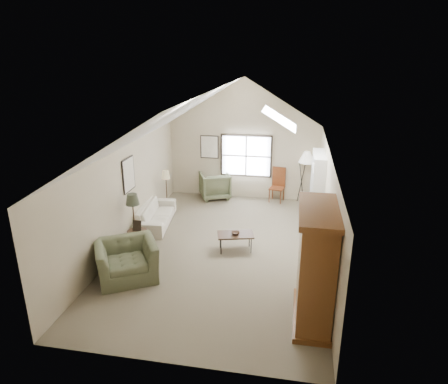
% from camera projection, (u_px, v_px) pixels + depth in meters
% --- Properties ---
extents(room_shell, '(5.01, 8.01, 4.00)m').
position_uv_depth(room_shell, '(221.00, 123.00, 9.03)').
color(room_shell, '#756A53').
rests_on(room_shell, ground).
extents(window, '(1.72, 0.08, 1.42)m').
position_uv_depth(window, '(246.00, 156.00, 13.27)').
color(window, black).
rests_on(window, room_shell).
extents(skylight, '(0.80, 1.20, 0.52)m').
position_uv_depth(skylight, '(281.00, 118.00, 9.64)').
color(skylight, white).
rests_on(skylight, room_shell).
extents(wall_art, '(1.97, 3.71, 0.88)m').
position_uv_depth(wall_art, '(170.00, 160.00, 11.64)').
color(wall_art, black).
rests_on(wall_art, room_shell).
extents(armoire, '(0.60, 1.50, 2.20)m').
position_uv_depth(armoire, '(316.00, 266.00, 7.13)').
color(armoire, brown).
rests_on(armoire, ground).
extents(tv_alcove, '(0.32, 1.30, 2.10)m').
position_uv_depth(tv_alcove, '(317.00, 191.00, 10.80)').
color(tv_alcove, white).
rests_on(tv_alcove, ground).
extents(media_console, '(0.34, 1.18, 0.60)m').
position_uv_depth(media_console, '(314.00, 220.00, 11.08)').
color(media_console, '#382316').
rests_on(media_console, ground).
extents(tv_panel, '(0.05, 0.90, 0.55)m').
position_uv_depth(tv_panel, '(315.00, 199.00, 10.88)').
color(tv_panel, black).
rests_on(tv_panel, media_console).
extents(sofa, '(1.04, 2.14, 0.60)m').
position_uv_depth(sofa, '(156.00, 214.00, 11.47)').
color(sofa, beige).
rests_on(sofa, ground).
extents(armchair_near, '(1.67, 1.61, 0.83)m').
position_uv_depth(armchair_near, '(127.00, 260.00, 8.71)').
color(armchair_near, '#5A5F42').
rests_on(armchair_near, ground).
extents(armchair_far, '(1.25, 1.26, 0.88)m').
position_uv_depth(armchair_far, '(215.00, 185.00, 13.53)').
color(armchair_far, '#5E6748').
rests_on(armchair_far, ground).
extents(coffee_table, '(0.98, 0.69, 0.45)m').
position_uv_depth(coffee_table, '(235.00, 242.00, 9.96)').
color(coffee_table, '#342515').
rests_on(coffee_table, ground).
extents(bowl, '(0.26, 0.26, 0.05)m').
position_uv_depth(bowl, '(236.00, 233.00, 9.88)').
color(bowl, '#332015').
rests_on(bowl, coffee_table).
extents(side_table, '(0.57, 0.57, 0.52)m').
position_uv_depth(side_table, '(138.00, 240.00, 9.99)').
color(side_table, '#352315').
rests_on(side_table, ground).
extents(side_chair, '(0.53, 0.53, 1.14)m').
position_uv_depth(side_chair, '(277.00, 185.00, 13.14)').
color(side_chair, brown).
rests_on(side_chair, ground).
extents(tripod_lamp, '(0.54, 0.54, 1.78)m').
position_uv_depth(tripod_lamp, '(305.00, 177.00, 12.88)').
color(tripod_lamp, silver).
rests_on(tripod_lamp, ground).
extents(dark_lamp, '(0.38, 0.38, 1.44)m').
position_uv_depth(dark_lamp, '(134.00, 220.00, 10.05)').
color(dark_lamp, '#292D20').
rests_on(dark_lamp, ground).
extents(tan_lamp, '(0.29, 0.29, 1.29)m').
position_uv_depth(tan_lamp, '(166.00, 190.00, 12.48)').
color(tan_lamp, tan).
rests_on(tan_lamp, ground).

